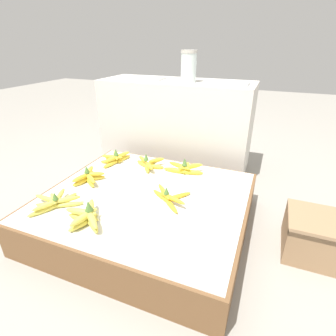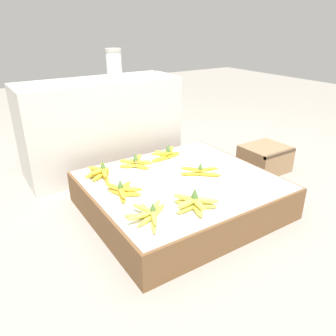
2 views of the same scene
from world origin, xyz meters
name	(u,v)px [view 1 (image 1 of 2)]	position (x,y,z in m)	size (l,w,h in m)	color
ground_plane	(147,225)	(0.00, 0.00, 0.00)	(10.00, 10.00, 0.00)	gray
display_platform	(146,210)	(0.00, 0.00, 0.10)	(1.08, 0.98, 0.20)	brown
back_vendor_table	(176,125)	(-0.14, 0.85, 0.35)	(1.17, 0.44, 0.69)	beige
wooden_crate	(321,237)	(0.89, 0.12, 0.10)	(0.33, 0.30, 0.20)	#997551
banana_bunch_front_left	(56,202)	(-0.37, -0.26, 0.23)	(0.25, 0.27, 0.09)	#DBCC4C
banana_bunch_front_midleft	(87,216)	(-0.14, -0.31, 0.24)	(0.23, 0.22, 0.11)	#DBCC4C
banana_bunch_middle_left	(89,177)	(-0.38, 0.01, 0.23)	(0.16, 0.22, 0.10)	gold
banana_bunch_middle_midright	(169,197)	(0.14, -0.01, 0.23)	(0.23, 0.22, 0.09)	gold
banana_bunch_back_left	(115,158)	(-0.38, 0.31, 0.23)	(0.17, 0.25, 0.10)	gold
banana_bunch_back_midleft	(149,163)	(-0.13, 0.32, 0.23)	(0.22, 0.22, 0.10)	gold
banana_bunch_back_midright	(184,168)	(0.11, 0.33, 0.23)	(0.26, 0.18, 0.11)	yellow
glass_jar	(189,66)	(-0.03, 0.79, 0.80)	(0.11, 0.11, 0.21)	silver
foam_tray_white	(149,78)	(-0.36, 0.82, 0.70)	(0.23, 0.15, 0.02)	white
foam_tray_dark	(229,83)	(0.26, 0.80, 0.70)	(0.27, 0.19, 0.02)	white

